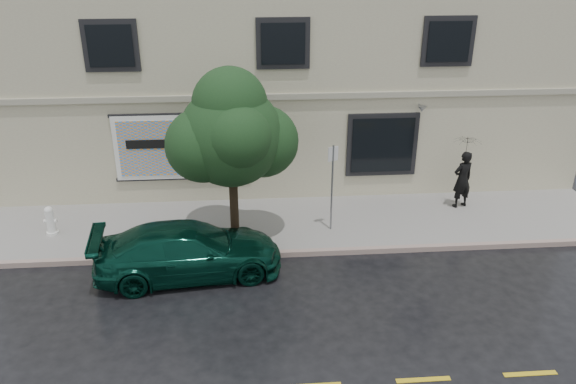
{
  "coord_description": "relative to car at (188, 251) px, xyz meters",
  "views": [
    {
      "loc": [
        -1.14,
        -11.9,
        7.98
      ],
      "look_at": [
        -0.06,
        2.2,
        1.62
      ],
      "focal_mm": 35.0,
      "sensor_mm": 36.0,
      "label": 1
    }
  ],
  "objects": [
    {
      "name": "pedestrian",
      "position": [
        8.34,
        3.15,
        0.39
      ],
      "size": [
        0.79,
        0.64,
        1.87
      ],
      "primitive_type": "imported",
      "rotation": [
        0.0,
        0.0,
        3.46
      ],
      "color": "black",
      "rests_on": "sidewalk"
    },
    {
      "name": "fire_hydrant",
      "position": [
        -4.15,
        2.21,
        -0.11
      ],
      "size": [
        0.36,
        0.34,
        0.89
      ],
      "rotation": [
        0.0,
        0.0,
        -0.0
      ],
      "color": "white",
      "rests_on": "sidewalk"
    },
    {
      "name": "curb",
      "position": [
        2.74,
        0.71,
        -0.62
      ],
      "size": [
        20.0,
        0.18,
        0.16
      ],
      "primitive_type": "cube",
      "color": "gray",
      "rests_on": "ground"
    },
    {
      "name": "sign_pole",
      "position": [
        3.99,
        1.93,
        1.03
      ],
      "size": [
        0.31,
        0.14,
        2.62
      ],
      "rotation": [
        0.0,
        0.0,
        0.4
      ],
      "color": "gray",
      "rests_on": "sidewalk"
    },
    {
      "name": "billboard",
      "position": [
        -0.46,
        4.13,
        1.36
      ],
      "size": [
        4.3,
        0.16,
        2.2
      ],
      "color": "white",
      "rests_on": "ground"
    },
    {
      "name": "street_tree",
      "position": [
        1.18,
        1.41,
        2.6
      ],
      "size": [
        2.72,
        2.72,
        4.51
      ],
      "color": "black",
      "rests_on": "sidewalk"
    },
    {
      "name": "building",
      "position": [
        2.74,
        8.21,
        2.81
      ],
      "size": [
        20.0,
        8.12,
        7.0
      ],
      "color": "#C0BC9A",
      "rests_on": "ground"
    },
    {
      "name": "ground",
      "position": [
        2.74,
        -0.79,
        -0.69
      ],
      "size": [
        90.0,
        90.0,
        0.0
      ],
      "primitive_type": "plane",
      "color": "black",
      "rests_on": "ground"
    },
    {
      "name": "umbrella",
      "position": [
        8.34,
        3.15,
        1.67
      ],
      "size": [
        1.09,
        1.09,
        0.67
      ],
      "primitive_type": "imported",
      "rotation": [
        0.0,
        0.0,
        -0.23
      ],
      "color": "black",
      "rests_on": "pedestrian"
    },
    {
      "name": "car",
      "position": [
        0.0,
        0.0,
        0.0
      ],
      "size": [
        4.96,
        2.61,
        1.38
      ],
      "primitive_type": "imported",
      "rotation": [
        0.0,
        0.0,
        1.68
      ],
      "color": "#083327",
      "rests_on": "ground"
    },
    {
      "name": "sidewalk",
      "position": [
        2.74,
        2.46,
        -0.62
      ],
      "size": [
        20.0,
        3.5,
        0.15
      ],
      "primitive_type": "cube",
      "color": "gray",
      "rests_on": "ground"
    }
  ]
}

